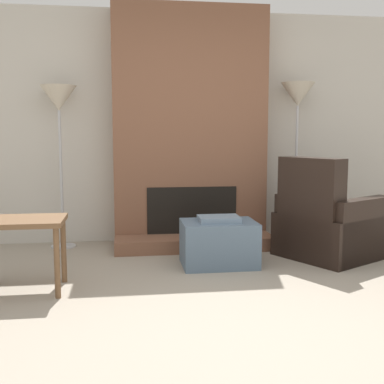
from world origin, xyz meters
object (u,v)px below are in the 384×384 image
at_px(ottoman, 219,243).
at_px(side_table, 22,231).
at_px(floor_lamp_right, 298,102).
at_px(floor_lamp_left, 59,106).
at_px(armchair, 327,227).

relative_size(ottoman, side_table, 1.07).
height_order(side_table, floor_lamp_right, floor_lamp_right).
distance_m(ottoman, floor_lamp_left, 2.23).
bearing_deg(side_table, floor_lamp_left, 85.45).
bearing_deg(armchair, floor_lamp_left, 44.12).
xyz_separation_m(floor_lamp_left, floor_lamp_right, (2.62, -0.00, 0.06)).
distance_m(armchair, side_table, 2.88).
distance_m(ottoman, floor_lamp_right, 1.99).
bearing_deg(side_table, ottoman, 17.67).
distance_m(floor_lamp_left, floor_lamp_right, 2.62).
xyz_separation_m(armchair, floor_lamp_right, (-0.05, 0.80, 1.28)).
relative_size(ottoman, floor_lamp_left, 0.40).
bearing_deg(side_table, armchair, 13.64).
relative_size(ottoman, armchair, 0.58).
bearing_deg(armchair, ottoman, 68.33).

